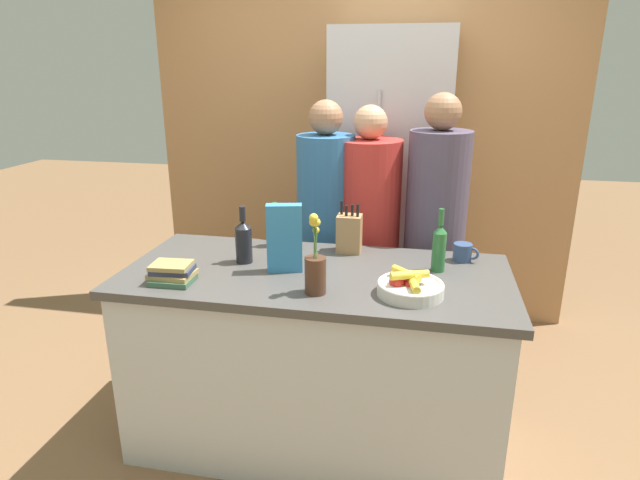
{
  "coord_description": "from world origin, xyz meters",
  "views": [
    {
      "loc": [
        0.47,
        -2.24,
        1.81
      ],
      "look_at": [
        0.0,
        0.1,
        1.02
      ],
      "focal_mm": 30.0,
      "sensor_mm": 36.0,
      "label": 1
    }
  ],
  "objects_px": {
    "bottle_wine": "(275,229)",
    "person_at_sink": "(325,226)",
    "refrigerator": "(389,190)",
    "knife_block": "(349,233)",
    "cereal_box": "(284,238)",
    "book_stack": "(172,273)",
    "coffee_mug": "(463,252)",
    "person_in_blue": "(367,231)",
    "bottle_oil": "(439,247)",
    "person_in_red_tee": "(435,228)",
    "bottle_vinegar": "(244,240)",
    "fruit_bowl": "(410,287)",
    "flower_vase": "(315,269)"
  },
  "relations": [
    {
      "from": "bottle_wine",
      "to": "person_in_red_tee",
      "type": "distance_m",
      "value": 0.89
    },
    {
      "from": "refrigerator",
      "to": "knife_block",
      "type": "distance_m",
      "value": 0.94
    },
    {
      "from": "coffee_mug",
      "to": "bottle_vinegar",
      "type": "height_order",
      "value": "bottle_vinegar"
    },
    {
      "from": "fruit_bowl",
      "to": "person_in_blue",
      "type": "distance_m",
      "value": 0.92
    },
    {
      "from": "book_stack",
      "to": "person_in_red_tee",
      "type": "relative_size",
      "value": 0.12
    },
    {
      "from": "person_in_blue",
      "to": "person_in_red_tee",
      "type": "xyz_separation_m",
      "value": [
        0.38,
        -0.04,
        0.05
      ]
    },
    {
      "from": "bottle_vinegar",
      "to": "bottle_wine",
      "type": "xyz_separation_m",
      "value": [
        0.08,
        0.27,
        -0.02
      ]
    },
    {
      "from": "coffee_mug",
      "to": "person_in_blue",
      "type": "bearing_deg",
      "value": 140.74
    },
    {
      "from": "person_in_red_tee",
      "to": "bottle_wine",
      "type": "bearing_deg",
      "value": -169.39
    },
    {
      "from": "knife_block",
      "to": "cereal_box",
      "type": "height_order",
      "value": "cereal_box"
    },
    {
      "from": "book_stack",
      "to": "bottle_wine",
      "type": "height_order",
      "value": "bottle_wine"
    },
    {
      "from": "knife_block",
      "to": "coffee_mug",
      "type": "height_order",
      "value": "knife_block"
    },
    {
      "from": "refrigerator",
      "to": "knife_block",
      "type": "bearing_deg",
      "value": -97.68
    },
    {
      "from": "person_in_blue",
      "to": "person_in_red_tee",
      "type": "bearing_deg",
      "value": -14.07
    },
    {
      "from": "coffee_mug",
      "to": "bottle_vinegar",
      "type": "relative_size",
      "value": 0.44
    },
    {
      "from": "fruit_bowl",
      "to": "book_stack",
      "type": "bearing_deg",
      "value": -176.38
    },
    {
      "from": "cereal_box",
      "to": "book_stack",
      "type": "relative_size",
      "value": 1.64
    },
    {
      "from": "coffee_mug",
      "to": "fruit_bowl",
      "type": "bearing_deg",
      "value": -117.22
    },
    {
      "from": "cereal_box",
      "to": "bottle_vinegar",
      "type": "xyz_separation_m",
      "value": [
        -0.22,
        0.07,
        -0.05
      ]
    },
    {
      "from": "cereal_box",
      "to": "bottle_oil",
      "type": "xyz_separation_m",
      "value": [
        0.69,
        0.14,
        -0.04
      ]
    },
    {
      "from": "book_stack",
      "to": "person_in_red_tee",
      "type": "xyz_separation_m",
      "value": [
        1.13,
        0.91,
        0.0
      ]
    },
    {
      "from": "bottle_vinegar",
      "to": "cereal_box",
      "type": "bearing_deg",
      "value": -17.93
    },
    {
      "from": "bottle_oil",
      "to": "bottle_vinegar",
      "type": "height_order",
      "value": "bottle_oil"
    },
    {
      "from": "cereal_box",
      "to": "bottle_oil",
      "type": "bearing_deg",
      "value": 11.36
    },
    {
      "from": "cereal_box",
      "to": "bottle_oil",
      "type": "height_order",
      "value": "cereal_box"
    },
    {
      "from": "refrigerator",
      "to": "cereal_box",
      "type": "relative_size",
      "value": 6.4
    },
    {
      "from": "coffee_mug",
      "to": "person_in_red_tee",
      "type": "height_order",
      "value": "person_in_red_tee"
    },
    {
      "from": "fruit_bowl",
      "to": "bottle_wine",
      "type": "relative_size",
      "value": 1.18
    },
    {
      "from": "person_in_red_tee",
      "to": "person_in_blue",
      "type": "bearing_deg",
      "value": 162.48
    },
    {
      "from": "flower_vase",
      "to": "person_in_blue",
      "type": "relative_size",
      "value": 0.22
    },
    {
      "from": "flower_vase",
      "to": "bottle_oil",
      "type": "bearing_deg",
      "value": 35.46
    },
    {
      "from": "fruit_bowl",
      "to": "bottle_oil",
      "type": "relative_size",
      "value": 0.93
    },
    {
      "from": "bottle_oil",
      "to": "book_stack",
      "type": "bearing_deg",
      "value": -162.15
    },
    {
      "from": "cereal_box",
      "to": "book_stack",
      "type": "height_order",
      "value": "cereal_box"
    },
    {
      "from": "coffee_mug",
      "to": "bottle_oil",
      "type": "distance_m",
      "value": 0.21
    },
    {
      "from": "knife_block",
      "to": "book_stack",
      "type": "height_order",
      "value": "knife_block"
    },
    {
      "from": "book_stack",
      "to": "bottle_oil",
      "type": "relative_size",
      "value": 0.65
    },
    {
      "from": "cereal_box",
      "to": "book_stack",
      "type": "xyz_separation_m",
      "value": [
        -0.45,
        -0.23,
        -0.12
      ]
    },
    {
      "from": "person_at_sink",
      "to": "person_in_red_tee",
      "type": "height_order",
      "value": "person_in_red_tee"
    },
    {
      "from": "knife_block",
      "to": "bottle_oil",
      "type": "bearing_deg",
      "value": -22.56
    },
    {
      "from": "knife_block",
      "to": "person_at_sink",
      "type": "distance_m",
      "value": 0.42
    },
    {
      "from": "flower_vase",
      "to": "bottle_vinegar",
      "type": "relative_size",
      "value": 1.25
    },
    {
      "from": "book_stack",
      "to": "person_in_blue",
      "type": "height_order",
      "value": "person_in_blue"
    },
    {
      "from": "bottle_oil",
      "to": "person_in_red_tee",
      "type": "distance_m",
      "value": 0.55
    },
    {
      "from": "bottle_wine",
      "to": "person_at_sink",
      "type": "bearing_deg",
      "value": 60.03
    },
    {
      "from": "bottle_oil",
      "to": "person_in_blue",
      "type": "height_order",
      "value": "person_in_blue"
    },
    {
      "from": "refrigerator",
      "to": "bottle_vinegar",
      "type": "distance_m",
      "value": 1.33
    },
    {
      "from": "bottle_oil",
      "to": "person_at_sink",
      "type": "bearing_deg",
      "value": 139.2
    },
    {
      "from": "cereal_box",
      "to": "person_at_sink",
      "type": "height_order",
      "value": "person_at_sink"
    },
    {
      "from": "refrigerator",
      "to": "bottle_oil",
      "type": "bearing_deg",
      "value": -74.31
    }
  ]
}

